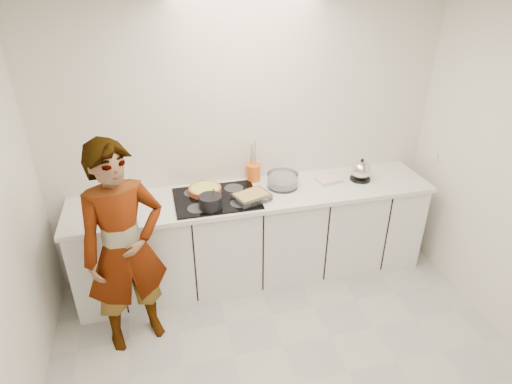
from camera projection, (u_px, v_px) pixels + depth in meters
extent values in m
cube|color=beige|center=(298.00, 383.00, 3.13)|extent=(3.60, 3.20, 0.00)
cube|color=white|center=(247.00, 139.00, 3.88)|extent=(3.60, 0.00, 2.60)
cube|color=white|center=(433.00, 155.00, 4.14)|extent=(0.02, 0.15, 0.09)
cube|color=white|center=(255.00, 238.00, 4.01)|extent=(3.20, 0.58, 0.87)
cube|color=white|center=(255.00, 195.00, 3.80)|extent=(3.24, 0.64, 0.04)
cube|color=black|center=(216.00, 198.00, 3.69)|extent=(0.72, 0.54, 0.01)
cylinder|color=#B45128|center=(205.00, 190.00, 3.76)|extent=(0.35, 0.35, 0.05)
cylinder|color=#EBE75E|center=(205.00, 188.00, 3.76)|extent=(0.30, 0.30, 0.01)
cylinder|color=black|center=(210.00, 202.00, 3.52)|extent=(0.23, 0.23, 0.11)
cylinder|color=silver|center=(212.00, 195.00, 3.52)|extent=(0.05, 0.07, 0.16)
cube|color=silver|center=(252.00, 197.00, 3.65)|extent=(0.35, 0.30, 0.05)
cube|color=#E6C26D|center=(252.00, 195.00, 3.64)|extent=(0.31, 0.26, 0.02)
cylinder|color=silver|center=(283.00, 180.00, 3.87)|extent=(0.29, 0.29, 0.13)
cylinder|color=white|center=(283.00, 182.00, 3.88)|extent=(0.25, 0.25, 0.06)
cube|color=white|center=(329.00, 180.00, 3.98)|extent=(0.24, 0.20, 0.04)
cylinder|color=black|center=(360.00, 179.00, 4.02)|extent=(0.19, 0.19, 0.02)
sphere|color=silver|center=(361.00, 170.00, 3.98)|extent=(0.19, 0.19, 0.18)
sphere|color=black|center=(362.00, 160.00, 3.93)|extent=(0.03, 0.03, 0.03)
cylinder|color=orange|center=(253.00, 173.00, 3.98)|extent=(0.15, 0.15, 0.16)
imported|color=white|center=(125.00, 250.00, 3.13)|extent=(0.72, 0.58, 1.71)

